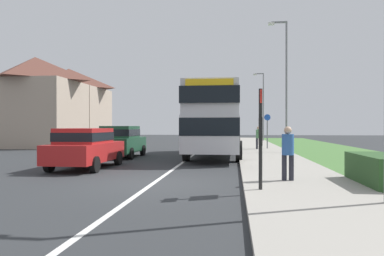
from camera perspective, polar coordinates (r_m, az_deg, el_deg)
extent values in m
plane|color=#2D3033|center=(10.94, -6.00, -8.54)|extent=(120.00, 120.00, 0.00)
cube|color=silver|center=(18.77, -0.67, -4.84)|extent=(0.14, 60.00, 0.01)
cube|color=#9E998E|center=(16.73, 12.93, -5.28)|extent=(3.20, 68.00, 0.12)
cube|color=#477538|center=(17.73, 26.93, -5.05)|extent=(6.00, 68.00, 0.08)
cube|color=#2D5128|center=(11.21, 27.31, -6.04)|extent=(1.10, 2.71, 0.90)
cube|color=#BCBCC1|center=(20.16, 3.66, -0.72)|extent=(2.50, 10.11, 1.65)
cube|color=#BCBCC1|center=(20.20, 3.66, 3.82)|extent=(2.45, 9.91, 1.55)
cube|color=black|center=(20.16, 3.66, 0.21)|extent=(2.53, 10.16, 0.76)
cube|color=black|center=(20.20, 3.66, 4.04)|extent=(2.53, 10.16, 0.72)
cube|color=gold|center=(15.26, 2.70, 6.84)|extent=(2.00, 0.08, 0.44)
cylinder|color=black|center=(23.41, 0.99, -2.61)|extent=(0.30, 1.00, 1.00)
cylinder|color=black|center=(23.30, 7.12, -2.62)|extent=(0.30, 1.00, 1.00)
cylinder|color=black|center=(17.54, -0.89, -3.57)|extent=(0.30, 1.00, 1.00)
cylinder|color=black|center=(17.40, 7.31, -3.61)|extent=(0.30, 1.00, 1.00)
cube|color=#B21E1E|center=(15.15, -16.10, -3.60)|extent=(1.76, 4.28, 0.71)
cube|color=#B21E1E|center=(14.93, -16.42, -1.17)|extent=(1.55, 2.35, 0.58)
cube|color=black|center=(14.93, -16.42, -1.28)|extent=(1.59, 2.38, 0.33)
cylinder|color=black|center=(16.74, -17.08, -4.45)|extent=(0.20, 0.60, 0.60)
cylinder|color=black|center=(16.12, -11.43, -4.63)|extent=(0.20, 0.60, 0.60)
cylinder|color=black|center=(14.35, -21.35, -5.25)|extent=(0.20, 0.60, 0.60)
cylinder|color=black|center=(13.64, -14.89, -5.53)|extent=(0.20, 0.60, 0.60)
cube|color=#19472D|center=(20.18, -10.92, -2.56)|extent=(1.77, 3.97, 0.76)
cube|color=#19472D|center=(19.97, -11.10, -0.59)|extent=(1.56, 2.19, 0.62)
cube|color=black|center=(19.97, -11.10, -0.68)|extent=(1.59, 2.21, 0.35)
cylinder|color=black|center=(21.64, -12.13, -3.38)|extent=(0.20, 0.60, 0.60)
cylinder|color=black|center=(21.15, -7.67, -3.46)|extent=(0.20, 0.60, 0.60)
cylinder|color=black|center=(19.32, -14.48, -3.82)|extent=(0.20, 0.60, 0.60)
cylinder|color=black|center=(18.77, -9.53, -3.93)|extent=(0.20, 0.60, 0.60)
cylinder|color=#23232D|center=(10.91, 14.18, -6.32)|extent=(0.14, 0.14, 0.85)
cylinder|color=#23232D|center=(10.93, 15.22, -6.31)|extent=(0.14, 0.14, 0.85)
cylinder|color=#2D599E|center=(10.86, 14.70, -2.51)|extent=(0.34, 0.34, 0.60)
sphere|color=tan|center=(10.85, 14.71, -0.35)|extent=(0.22, 0.22, 0.22)
cylinder|color=#23232D|center=(25.44, 10.08, -2.55)|extent=(0.14, 0.14, 0.85)
cylinder|color=#23232D|center=(25.45, 10.53, -2.55)|extent=(0.14, 0.14, 0.85)
cylinder|color=#518C56|center=(25.42, 10.31, -0.92)|extent=(0.34, 0.34, 0.60)
sphere|color=tan|center=(25.42, 10.31, 0.01)|extent=(0.22, 0.22, 0.22)
cylinder|color=black|center=(9.15, 10.63, -2.09)|extent=(0.09, 0.09, 2.60)
cube|color=red|center=(9.17, 10.63, 4.80)|extent=(0.04, 0.44, 0.32)
cube|color=black|center=(9.16, 10.62, -0.52)|extent=(0.06, 0.52, 0.68)
cylinder|color=slate|center=(26.16, 11.65, -1.10)|extent=(0.08, 0.08, 2.10)
cylinder|color=blue|center=(26.16, 11.65, 1.63)|extent=(0.44, 0.03, 0.44)
cylinder|color=slate|center=(22.74, 14.50, 6.09)|extent=(0.12, 0.12, 7.97)
cube|color=slate|center=(23.41, 13.38, 15.73)|extent=(0.90, 0.10, 0.10)
cube|color=silver|center=(23.35, 12.24, 15.59)|extent=(0.36, 0.20, 0.14)
cylinder|color=slate|center=(40.42, 11.05, 3.16)|extent=(0.12, 0.12, 7.43)
cube|color=slate|center=(40.74, 10.42, 8.32)|extent=(0.90, 0.10, 0.10)
cube|color=silver|center=(40.70, 9.78, 8.23)|extent=(0.36, 0.20, 0.14)
cube|color=tan|center=(32.05, -23.24, 2.00)|extent=(6.62, 5.91, 5.31)
pyramid|color=brown|center=(32.36, -23.25, 8.43)|extent=(6.62, 5.91, 1.95)
cube|color=tan|center=(37.40, -18.64, 1.76)|extent=(6.62, 5.91, 5.31)
pyramid|color=brown|center=(37.67, -18.65, 7.28)|extent=(6.62, 5.91, 1.95)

